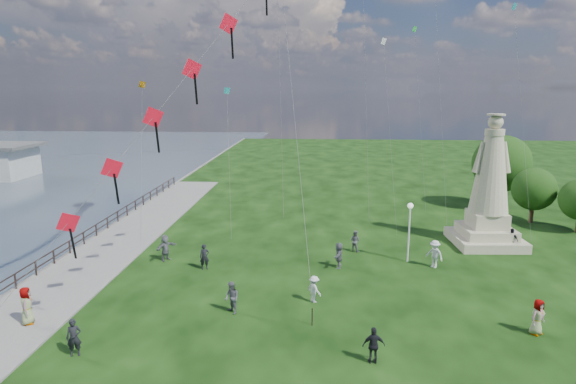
# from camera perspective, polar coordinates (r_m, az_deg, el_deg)

# --- Properties ---
(waterfront) EXTENTS (200.00, 200.00, 1.51)m
(waterfront) POSITION_cam_1_polar(r_m,az_deg,el_deg) (33.63, -25.16, -8.60)
(waterfront) COLOR #394555
(waterfront) RESTS_ON ground
(statue) EXTENTS (4.90, 4.90, 9.47)m
(statue) POSITION_cam_1_polar(r_m,az_deg,el_deg) (37.51, 22.72, -0.50)
(statue) COLOR tan
(statue) RESTS_ON ground
(lamppost) EXTENTS (0.37, 0.37, 3.98)m
(lamppost) POSITION_cam_1_polar(r_m,az_deg,el_deg) (32.20, 14.22, -3.19)
(lamppost) COLOR silver
(lamppost) RESTS_ON ground
(tree_row) EXTENTS (7.84, 11.90, 6.99)m
(tree_row) POSITION_cam_1_polar(r_m,az_deg,el_deg) (47.63, 25.65, 2.02)
(tree_row) COLOR #382314
(tree_row) RESTS_ON ground
(person_0) EXTENTS (0.70, 0.56, 1.66)m
(person_0) POSITION_cam_1_polar(r_m,az_deg,el_deg) (23.23, -24.03, -15.48)
(person_0) COLOR black
(person_0) RESTS_ON ground
(person_1) EXTENTS (0.90, 0.94, 1.67)m
(person_1) POSITION_cam_1_polar(r_m,az_deg,el_deg) (25.06, -6.68, -12.35)
(person_1) COLOR #595960
(person_1) RESTS_ON ground
(person_2) EXTENTS (1.01, 1.03, 1.47)m
(person_2) POSITION_cam_1_polar(r_m,az_deg,el_deg) (26.17, 3.12, -11.42)
(person_2) COLOR silver
(person_2) RESTS_ON ground
(person_3) EXTENTS (0.96, 0.54, 1.59)m
(person_3) POSITION_cam_1_polar(r_m,az_deg,el_deg) (21.19, 10.13, -17.45)
(person_3) COLOR black
(person_3) RESTS_ON ground
(person_4) EXTENTS (0.98, 0.90, 1.72)m
(person_4) POSITION_cam_1_polar(r_m,az_deg,el_deg) (25.71, 27.47, -13.00)
(person_4) COLOR #595960
(person_4) RESTS_ON ground
(person_5) EXTENTS (1.48, 1.77, 1.77)m
(person_5) POSITION_cam_1_polar(r_m,az_deg,el_deg) (33.03, -14.33, -6.41)
(person_5) COLOR #595960
(person_5) RESTS_ON ground
(person_6) EXTENTS (0.69, 0.57, 1.64)m
(person_6) POSITION_cam_1_polar(r_m,az_deg,el_deg) (30.99, -9.87, -7.58)
(person_6) COLOR black
(person_6) RESTS_ON ground
(person_7) EXTENTS (0.86, 0.79, 1.50)m
(person_7) POSITION_cam_1_polar(r_m,az_deg,el_deg) (34.13, 7.94, -5.76)
(person_7) COLOR #595960
(person_7) RESTS_ON ground
(person_8) EXTENTS (1.25, 1.24, 1.80)m
(person_8) POSITION_cam_1_polar(r_m,az_deg,el_deg) (32.19, 16.97, -7.04)
(person_8) COLOR silver
(person_8) RESTS_ON ground
(person_9) EXTENTS (1.02, 1.06, 1.66)m
(person_9) POSITION_cam_1_polar(r_m,az_deg,el_deg) (37.24, 24.94, -5.16)
(person_9) COLOR black
(person_9) RESTS_ON ground
(person_10) EXTENTS (0.83, 1.04, 1.86)m
(person_10) POSITION_cam_1_polar(r_m,az_deg,el_deg) (26.80, -28.56, -11.93)
(person_10) COLOR #595960
(person_10) RESTS_ON ground
(person_11) EXTENTS (0.84, 1.61, 1.66)m
(person_11) POSITION_cam_1_polar(r_m,az_deg,el_deg) (30.98, 6.05, -7.45)
(person_11) COLOR #595960
(person_11) RESTS_ON ground
(red_kite_train) EXTENTS (11.67, 9.35, 17.13)m
(red_kite_train) POSITION_cam_1_polar(r_m,az_deg,el_deg) (24.08, -13.90, 10.44)
(red_kite_train) COLOR black
(red_kite_train) RESTS_ON ground
(small_kites) EXTENTS (30.22, 16.11, 25.79)m
(small_kites) POSITION_cam_1_polar(r_m,az_deg,el_deg) (42.07, 7.46, 16.14)
(small_kites) COLOR teal
(small_kites) RESTS_ON ground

